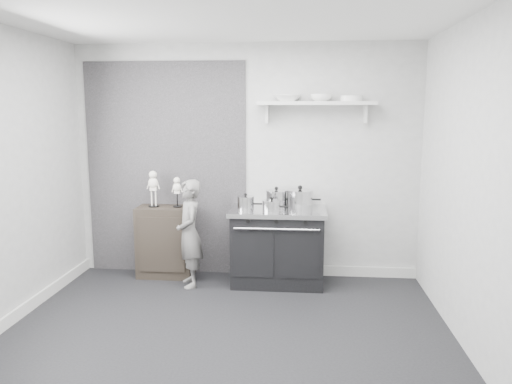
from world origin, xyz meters
TOP-DOWN VIEW (x-y plane):
  - ground at (0.00, 0.00)m, footprint 4.00×4.00m
  - room_shell at (-0.09, 0.15)m, footprint 4.02×3.62m
  - wall_shelf at (0.80, 1.68)m, footprint 1.30×0.26m
  - stove at (0.40, 1.48)m, footprint 1.07×0.67m
  - side_cabinet at (-0.93, 1.61)m, footprint 0.64×0.37m
  - child at (-0.57, 1.30)m, footprint 0.42×0.51m
  - pot_front_left at (0.04, 1.41)m, footprint 0.28×0.19m
  - pot_back_left at (0.37, 1.62)m, footprint 0.33×0.24m
  - pot_back_right at (0.64, 1.59)m, footprint 0.38×0.30m
  - pot_front_center at (0.33, 1.35)m, footprint 0.29×0.20m
  - skeleton_full at (-1.06, 1.61)m, footprint 0.14×0.09m
  - skeleton_torso at (-0.78, 1.61)m, footprint 0.11×0.07m
  - bowl_large at (0.48, 1.67)m, footprint 0.31×0.31m
  - bowl_small at (0.85, 1.67)m, footprint 0.25×0.25m
  - plate_stack at (1.18, 1.67)m, footprint 0.25×0.25m

SIDE VIEW (x-z plane):
  - ground at x=0.00m, z-range 0.00..0.00m
  - side_cabinet at x=-0.93m, z-range 0.00..0.83m
  - stove at x=0.40m, z-range 0.00..0.86m
  - child at x=-0.57m, z-range 0.00..1.20m
  - pot_front_center at x=0.33m, z-range 0.84..1.00m
  - pot_front_left at x=0.04m, z-range 0.84..1.03m
  - pot_back_left at x=0.37m, z-range 0.84..1.07m
  - pot_back_right at x=0.64m, z-range 0.83..1.09m
  - skeleton_torso at x=-0.78m, z-range 0.83..1.23m
  - skeleton_full at x=-1.06m, z-range 0.83..1.32m
  - room_shell at x=-0.09m, z-range 0.28..2.99m
  - wall_shelf at x=0.80m, z-range 1.89..2.13m
  - plate_stack at x=1.18m, z-range 2.04..2.10m
  - bowl_large at x=0.48m, z-range 2.04..2.12m
  - bowl_small at x=0.85m, z-range 2.04..2.12m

